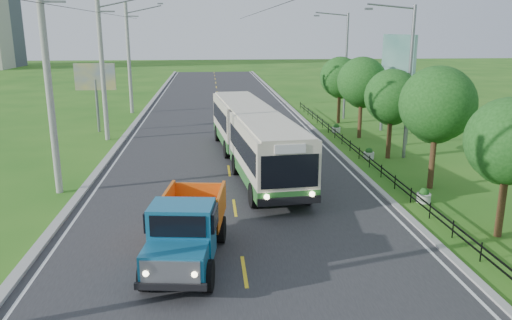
{
  "coord_description": "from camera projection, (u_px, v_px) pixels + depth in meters",
  "views": [
    {
      "loc": [
        -1.0,
        -14.68,
        7.59
      ],
      "look_at": [
        1.04,
        7.02,
        1.9
      ],
      "focal_mm": 35.0,
      "sensor_mm": 36.0,
      "label": 1
    }
  ],
  "objects": [
    {
      "name": "pole_far",
      "position": [
        129.0,
        58.0,
        45.9
      ],
      "size": [
        3.51,
        0.32,
        10.0
      ],
      "color": "gray",
      "rests_on": "ground"
    },
    {
      "name": "edge_line_right",
      "position": [
        316.0,
        138.0,
        36.01
      ],
      "size": [
        0.12,
        120.0,
        0.0
      ],
      "primitive_type": "cube",
      "color": "silver",
      "rests_on": "road"
    },
    {
      "name": "tree_second",
      "position": [
        508.0,
        145.0,
        18.21
      ],
      "size": [
        3.18,
        3.26,
        5.3
      ],
      "color": "#382314",
      "rests_on": "ground"
    },
    {
      "name": "planter_mid",
      "position": [
        369.0,
        154.0,
        30.34
      ],
      "size": [
        0.64,
        0.64,
        0.67
      ],
      "color": "silver",
      "rests_on": "ground"
    },
    {
      "name": "billboard_left",
      "position": [
        95.0,
        81.0,
        37.43
      ],
      "size": [
        3.0,
        0.2,
        5.2
      ],
      "color": "slate",
      "rests_on": "ground"
    },
    {
      "name": "road",
      "position": [
        224.0,
        140.0,
        35.41
      ],
      "size": [
        14.0,
        120.0,
        0.02
      ],
      "primitive_type": "cube",
      "color": "#28282B",
      "rests_on": "ground"
    },
    {
      "name": "billboard_right",
      "position": [
        397.0,
        63.0,
        35.18
      ],
      "size": [
        0.24,
        6.0,
        7.3
      ],
      "color": "slate",
      "rests_on": "ground"
    },
    {
      "name": "curb_right",
      "position": [
        323.0,
        138.0,
        36.05
      ],
      "size": [
        0.3,
        120.0,
        0.1
      ],
      "primitive_type": "cube",
      "color": "#9E9E99",
      "rests_on": "ground"
    },
    {
      "name": "tree_back",
      "position": [
        340.0,
        79.0,
        41.3
      ],
      "size": [
        3.3,
        3.36,
        5.5
      ],
      "color": "#382314",
      "rests_on": "ground"
    },
    {
      "name": "planter_far",
      "position": [
        336.0,
        129.0,
        38.05
      ],
      "size": [
        0.64,
        0.64,
        0.67
      ],
      "color": "silver",
      "rests_on": "ground"
    },
    {
      "name": "pole_near",
      "position": [
        50.0,
        86.0,
        22.78
      ],
      "size": [
        3.51,
        0.32,
        10.0
      ],
      "color": "gray",
      "rests_on": "ground"
    },
    {
      "name": "railing_right",
      "position": [
        359.0,
        154.0,
        30.28
      ],
      "size": [
        0.04,
        40.0,
        0.6
      ],
      "primitive_type": "cube",
      "color": "black",
      "rests_on": "ground"
    },
    {
      "name": "pole_mid",
      "position": [
        103.0,
        67.0,
        34.34
      ],
      "size": [
        3.51,
        0.32,
        10.0
      ],
      "color": "gray",
      "rests_on": "ground"
    },
    {
      "name": "planter_near",
      "position": [
        424.0,
        196.0,
        22.63
      ],
      "size": [
        0.64,
        0.64,
        0.67
      ],
      "color": "silver",
      "rests_on": "ground"
    },
    {
      "name": "curb_left",
      "position": [
        121.0,
        141.0,
        34.74
      ],
      "size": [
        0.4,
        120.0,
        0.15
      ],
      "primitive_type": "cube",
      "color": "#9E9E99",
      "rests_on": "ground"
    },
    {
      "name": "tree_fourth",
      "position": [
        392.0,
        99.0,
        29.76
      ],
      "size": [
        3.24,
        3.31,
        5.4
      ],
      "color": "#382314",
      "rests_on": "ground"
    },
    {
      "name": "tree_fifth",
      "position": [
        362.0,
        84.0,
        35.47
      ],
      "size": [
        3.48,
        3.52,
        5.8
      ],
      "color": "#382314",
      "rests_on": "ground"
    },
    {
      "name": "streetlight_mid",
      "position": [
        407.0,
        77.0,
        29.36
      ],
      "size": [
        3.02,
        0.2,
        9.07
      ],
      "color": "slate",
      "rests_on": "ground"
    },
    {
      "name": "ground",
      "position": [
        244.0,
        272.0,
        16.15
      ],
      "size": [
        240.0,
        240.0,
        0.0
      ],
      "primitive_type": "plane",
      "color": "#236016",
      "rests_on": "ground"
    },
    {
      "name": "bus",
      "position": [
        253.0,
        133.0,
        28.23
      ],
      "size": [
        4.25,
        16.86,
        3.22
      ],
      "rotation": [
        0.0,
        0.0,
        0.1
      ],
      "color": "#2A692A",
      "rests_on": "ground"
    },
    {
      "name": "centre_dash",
      "position": [
        244.0,
        271.0,
        16.14
      ],
      "size": [
        0.12,
        2.2,
        0.0
      ],
      "primitive_type": "cube",
      "color": "yellow",
      "rests_on": "road"
    },
    {
      "name": "edge_line_left",
      "position": [
        129.0,
        142.0,
        34.81
      ],
      "size": [
        0.12,
        120.0,
        0.0
      ],
      "primitive_type": "cube",
      "color": "silver",
      "rests_on": "road"
    },
    {
      "name": "dump_truck",
      "position": [
        187.0,
        225.0,
        16.53
      ],
      "size": [
        2.8,
        5.76,
        2.33
      ],
      "rotation": [
        0.0,
        0.0,
        -0.13
      ],
      "color": "#166189",
      "rests_on": "ground"
    },
    {
      "name": "streetlight_far",
      "position": [
        344.0,
        62.0,
        42.84
      ],
      "size": [
        3.02,
        0.2,
        9.07
      ],
      "color": "slate",
      "rests_on": "ground"
    },
    {
      "name": "tree_third",
      "position": [
        437.0,
        108.0,
        23.87
      ],
      "size": [
        3.6,
        3.62,
        6.0
      ],
      "color": "#382314",
      "rests_on": "ground"
    }
  ]
}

